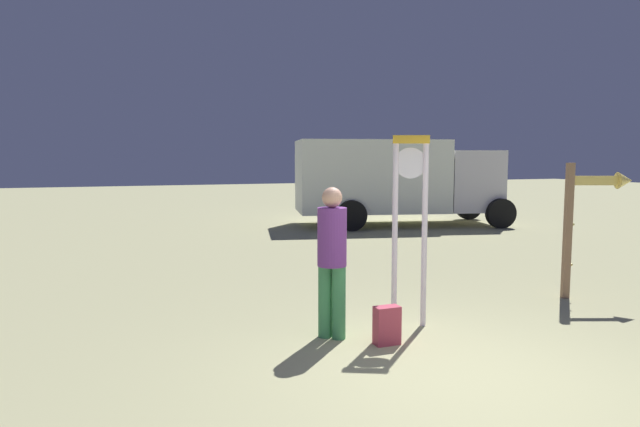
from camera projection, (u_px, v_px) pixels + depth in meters
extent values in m
plane|color=tan|center=(465.00, 382.00, 5.19)|extent=(80.00, 80.00, 0.00)
cylinder|color=white|center=(395.00, 236.00, 6.85)|extent=(0.07, 0.07, 2.29)
cylinder|color=white|center=(424.00, 236.00, 6.83)|extent=(0.07, 0.07, 2.29)
cube|color=gold|center=(411.00, 139.00, 6.72)|extent=(0.44, 0.26, 0.10)
cylinder|color=white|center=(411.00, 163.00, 6.78)|extent=(0.36, 0.20, 0.38)
cube|color=black|center=(410.00, 163.00, 6.80)|extent=(0.07, 0.04, 0.08)
cube|color=black|center=(410.00, 163.00, 6.80)|extent=(0.13, 0.07, 0.09)
cube|color=#936F51|center=(568.00, 231.00, 8.22)|extent=(0.13, 0.13, 2.05)
cube|color=#F5D569|center=(596.00, 181.00, 8.14)|extent=(0.65, 0.29, 0.14)
cone|color=#F5D569|center=(625.00, 181.00, 8.15)|extent=(0.29, 0.31, 0.25)
sphere|color=#FFEA80|center=(571.00, 265.00, 8.27)|extent=(0.04, 0.04, 0.04)
sphere|color=#EDEC89|center=(573.00, 224.00, 8.21)|extent=(0.04, 0.04, 0.04)
sphere|color=#F0EA88|center=(575.00, 183.00, 8.15)|extent=(0.04, 0.04, 0.04)
cylinder|color=#409055|center=(339.00, 303.00, 6.40)|extent=(0.16, 0.16, 0.86)
cylinder|color=#409055|center=(325.00, 301.00, 6.46)|extent=(0.16, 0.16, 0.86)
cylinder|color=#75378C|center=(332.00, 237.00, 6.35)|extent=(0.34, 0.34, 0.68)
sphere|color=#E6AB8A|center=(332.00, 197.00, 6.31)|extent=(0.24, 0.24, 0.24)
cube|color=#BF4255|center=(387.00, 325.00, 6.22)|extent=(0.29, 0.16, 0.44)
cube|color=#BF4A59|center=(383.00, 329.00, 6.32)|extent=(0.20, 0.04, 0.19)
cube|color=white|center=(370.00, 176.00, 17.16)|extent=(4.96, 3.38, 2.22)
cube|color=silver|center=(466.00, 181.00, 17.59)|extent=(2.15, 2.60, 1.90)
cube|color=black|center=(492.00, 169.00, 17.66)|extent=(0.47, 1.87, 0.84)
cylinder|color=black|center=(501.00, 213.00, 16.56)|extent=(0.93, 0.45, 0.90)
cylinder|color=black|center=(469.00, 206.00, 18.97)|extent=(0.93, 0.45, 0.90)
cylinder|color=black|center=(351.00, 215.00, 15.96)|extent=(0.93, 0.45, 0.90)
cylinder|color=black|center=(338.00, 208.00, 18.36)|extent=(0.93, 0.45, 0.90)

